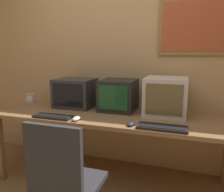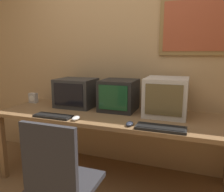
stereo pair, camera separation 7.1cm
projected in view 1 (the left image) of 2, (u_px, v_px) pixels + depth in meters
wall_back at (126, 58)px, 2.56m from camera, size 8.00×0.08×2.60m
desk at (112, 120)px, 2.23m from camera, size 2.38×0.77×0.75m
monitor_left at (75, 93)px, 2.50m from camera, size 0.43×0.36×0.32m
monitor_center at (118, 95)px, 2.35m from camera, size 0.37×0.39×0.33m
monitor_right at (166, 96)px, 2.17m from camera, size 0.40×0.43×0.37m
keyboard_main at (53, 116)px, 2.09m from camera, size 0.38×0.13×0.03m
keyboard_side at (162, 127)px, 1.78m from camera, size 0.40×0.16×0.03m
mouse_near_keyboard at (76, 119)px, 2.00m from camera, size 0.06×0.11×0.04m
mouse_far_corner at (131, 124)px, 1.86m from camera, size 0.06×0.11×0.03m
desk_clock at (31, 98)px, 2.68m from camera, size 0.10×0.06×0.12m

